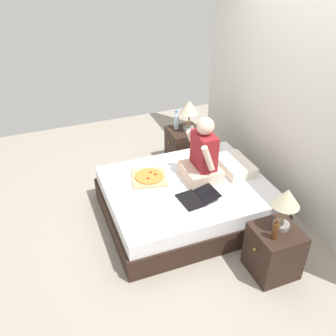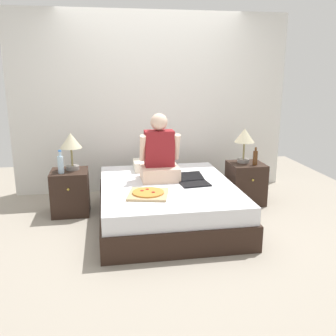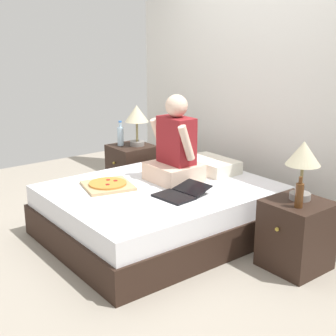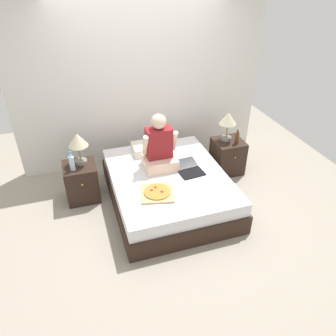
{
  "view_description": "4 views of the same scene",
  "coord_description": "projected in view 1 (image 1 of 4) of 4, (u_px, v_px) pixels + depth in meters",
  "views": [
    {
      "loc": [
        3.23,
        -1.49,
        2.97
      ],
      "look_at": [
        -0.14,
        -0.18,
        0.64
      ],
      "focal_mm": 40.0,
      "sensor_mm": 36.0,
      "label": 1
    },
    {
      "loc": [
        -0.68,
        -4.04,
        1.71
      ],
      "look_at": [
        0.01,
        -0.02,
        0.64
      ],
      "focal_mm": 40.0,
      "sensor_mm": 36.0,
      "label": 2
    },
    {
      "loc": [
        3.11,
        -2.34,
        1.76
      ],
      "look_at": [
        0.05,
        0.05,
        0.62
      ],
      "focal_mm": 50.0,
      "sensor_mm": 36.0,
      "label": 3
    },
    {
      "loc": [
        -1.13,
        -3.47,
        2.92
      ],
      "look_at": [
        -0.06,
        -0.18,
        0.67
      ],
      "focal_mm": 35.0,
      "sensor_mm": 36.0,
      "label": 4
    }
  ],
  "objects": [
    {
      "name": "pizza_box",
      "position": [
        149.0,
        177.0,
        4.43
      ],
      "size": [
        0.48,
        0.48,
        0.05
      ],
      "color": "tan",
      "rests_on": "bed"
    },
    {
      "name": "laptop",
      "position": [
        196.0,
        198.0,
        4.1
      ],
      "size": [
        0.36,
        0.44,
        0.07
      ],
      "color": "black",
      "rests_on": "bed"
    },
    {
      "name": "wall_back",
      "position": [
        293.0,
        104.0,
        4.31
      ],
      "size": [
        3.89,
        0.12,
        2.5
      ],
      "primitive_type": "cube",
      "color": "silver",
      "rests_on": "ground"
    },
    {
      "name": "lamp_on_left_nightstand",
      "position": [
        189.0,
        109.0,
        5.13
      ],
      "size": [
        0.26,
        0.26,
        0.45
      ],
      "color": "gray",
      "rests_on": "nightstand_left"
    },
    {
      "name": "person_seated",
      "position": [
        202.0,
        157.0,
        4.3
      ],
      "size": [
        0.47,
        0.4,
        0.78
      ],
      "color": "beige",
      "rests_on": "bed"
    },
    {
      "name": "nightstand_right",
      "position": [
        274.0,
        251.0,
        3.7
      ],
      "size": [
        0.44,
        0.47,
        0.54
      ],
      "color": "black",
      "rests_on": "ground"
    },
    {
      "name": "lamp_on_right_nightstand",
      "position": [
        286.0,
        200.0,
        3.42
      ],
      "size": [
        0.26,
        0.26,
        0.45
      ],
      "color": "gray",
      "rests_on": "nightstand_right"
    },
    {
      "name": "pillow",
      "position": [
        235.0,
        165.0,
        4.57
      ],
      "size": [
        0.52,
        0.34,
        0.12
      ],
      "primitive_type": "cube",
      "color": "silver",
      "rests_on": "bed"
    },
    {
      "name": "ground_plane",
      "position": [
        186.0,
        214.0,
        4.59
      ],
      "size": [
        5.89,
        5.89,
        0.0
      ],
      "primitive_type": "plane",
      "color": "#9E9384"
    },
    {
      "name": "nightstand_left",
      "position": [
        184.0,
        146.0,
        5.47
      ],
      "size": [
        0.44,
        0.47,
        0.54
      ],
      "color": "black",
      "rests_on": "ground"
    },
    {
      "name": "water_bottle",
      "position": [
        176.0,
        121.0,
        5.3
      ],
      "size": [
        0.07,
        0.07,
        0.28
      ],
      "color": "silver",
      "rests_on": "nightstand_left"
    },
    {
      "name": "bed",
      "position": [
        186.0,
        200.0,
        4.47
      ],
      "size": [
        1.54,
        1.9,
        0.45
      ],
      "color": "black",
      "rests_on": "ground"
    },
    {
      "name": "beer_bottle",
      "position": [
        275.0,
        230.0,
        3.42
      ],
      "size": [
        0.06,
        0.06,
        0.23
      ],
      "color": "#512D14",
      "rests_on": "nightstand_right"
    }
  ]
}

